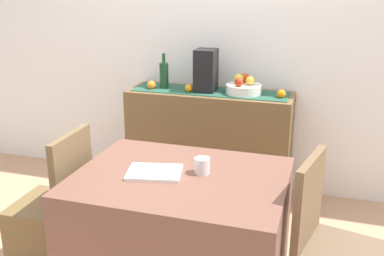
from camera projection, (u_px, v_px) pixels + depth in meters
ground_plane at (165, 251)px, 2.96m from camera, size 6.40×6.40×0.02m
room_wall_rear at (213, 27)px, 3.61m from camera, size 6.40×0.06×2.70m
sideboard_console at (209, 144)px, 3.64m from camera, size 1.31×0.42×0.87m
table_runner at (210, 91)px, 3.50m from camera, size 1.23×0.32×0.01m
fruit_bowl at (244, 89)px, 3.42m from camera, size 0.28×0.28×0.07m
apple_left at (239, 82)px, 3.34m from camera, size 0.07×0.07×0.07m
apple_center at (245, 78)px, 3.47m from camera, size 0.07×0.07×0.07m
apple_front at (250, 81)px, 3.38m from camera, size 0.07×0.07×0.07m
apple_right at (239, 79)px, 3.42m from camera, size 0.08×0.08×0.08m
wine_bottle at (164, 75)px, 3.58m from camera, size 0.07×0.07×0.29m
coffee_maker at (206, 71)px, 3.46m from camera, size 0.16×0.18×0.33m
orange_loose_far at (151, 85)px, 3.58m from camera, size 0.07×0.07×0.07m
orange_loose_near_bowl at (189, 88)px, 3.48m from camera, size 0.06×0.06×0.06m
orange_loose_mid at (281, 94)px, 3.30m from camera, size 0.07×0.07×0.07m
dining_table at (181, 237)px, 2.44m from camera, size 1.10×0.85×0.74m
open_book at (154, 172)px, 2.33m from camera, size 0.32×0.26×0.02m
coffee_cup at (202, 166)px, 2.33m from camera, size 0.08×0.08×0.09m
chair_near_window at (54, 230)px, 2.70m from camera, size 0.41×0.41×0.90m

